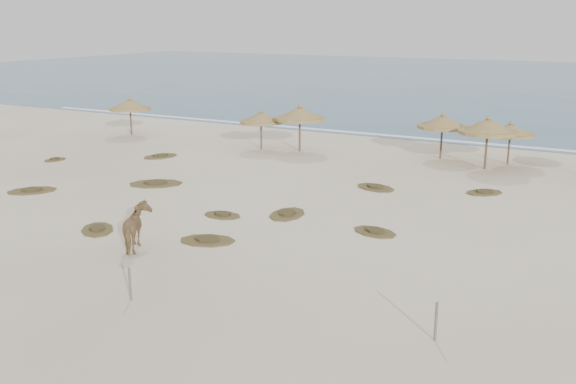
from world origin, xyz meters
name	(u,v)px	position (x,y,z in m)	size (l,w,h in m)	color
ground	(199,241)	(0.00, 0.00, 0.00)	(160.00, 160.00, 0.00)	beige
ocean	(516,82)	(0.00, 75.00, 0.00)	(200.00, 100.00, 0.01)	#265972
foam_line	(406,137)	(0.00, 26.00, 0.00)	(70.00, 0.60, 0.01)	white
palapa_0	(130,105)	(-18.60, 17.34, 2.22)	(3.46, 3.46, 2.87)	brown
palapa_1	(261,118)	(-7.18, 17.14, 2.09)	(3.23, 3.23, 2.69)	brown
palapa_2	(300,114)	(-4.60, 17.72, 2.44)	(4.45, 4.45, 3.14)	brown
palapa_3	(443,122)	(4.20, 19.82, 2.26)	(4.08, 4.08, 2.92)	brown
palapa_4	(510,130)	(8.21, 20.00, 2.05)	(3.43, 3.43, 2.65)	brown
palapa_5	(488,127)	(7.25, 18.13, 2.45)	(4.18, 4.18, 3.15)	brown
horse	(137,228)	(-1.46, -1.83, 0.85)	(0.92, 2.02, 1.71)	#9A7846
fence_post_near	(130,284)	(1.32, -5.41, 0.52)	(0.08, 0.08, 1.05)	#665C4C
fence_post_far	(436,321)	(10.33, -3.57, 0.55)	(0.08, 0.08, 1.10)	#665C4C
scrub_0	(32,190)	(-11.86, 2.23, 0.05)	(2.77, 2.80, 0.16)	brown
scrub_1	(156,183)	(-7.28, 6.31, 0.05)	(3.35, 3.04, 0.16)	brown
scrub_2	(222,215)	(-1.04, 3.22, 0.05)	(1.76, 1.15, 0.16)	brown
scrub_3	(287,214)	(1.41, 4.70, 0.05)	(1.56, 2.27, 0.16)	brown
scrub_4	(375,232)	(5.71, 4.20, 0.05)	(2.20, 1.74, 0.16)	brown
scrub_6	(160,156)	(-11.52, 11.94, 0.05)	(2.16, 2.64, 0.16)	brown
scrub_7	(375,187)	(3.22, 10.93, 0.05)	(2.54, 2.09, 0.16)	brown
scrub_8	(55,159)	(-16.60, 8.08, 0.05)	(1.10, 1.53, 0.16)	brown
scrub_9	(207,240)	(0.29, 0.16, 0.05)	(2.56, 2.11, 0.16)	brown
scrub_10	(484,192)	(8.36, 12.57, 0.05)	(2.24, 2.22, 0.16)	brown
scrub_11	(97,229)	(-4.47, -0.85, 0.05)	(2.31, 2.32, 0.16)	brown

